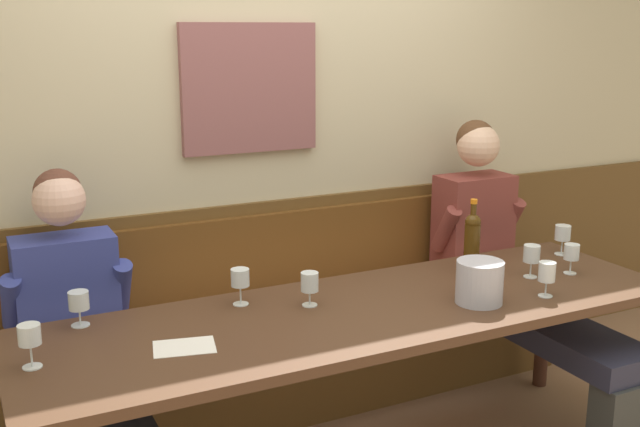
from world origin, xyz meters
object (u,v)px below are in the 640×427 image
(dining_table, at_px, (363,325))
(wine_glass_center_front, at_px, (240,279))
(person_center_left_seat, at_px, (84,355))
(wine_glass_right_end, at_px, (79,302))
(wall_bench, at_px, (291,352))
(wine_glass_mid_left, at_px, (572,253))
(wine_bottle_green_tall, at_px, (472,241))
(wine_glass_by_bottle, at_px, (547,274))
(wine_glass_mid_right, at_px, (532,254))
(wine_glass_center_rear, at_px, (563,234))
(wine_glass_near_bucket, at_px, (310,284))
(ice_bucket, at_px, (479,282))
(wine_glass_left_end, at_px, (30,337))
(person_right_seat, at_px, (511,265))

(dining_table, relative_size, wine_glass_center_front, 18.09)
(person_center_left_seat, bearing_deg, wine_glass_right_end, -101.85)
(wall_bench, bearing_deg, wine_glass_mid_left, -35.27)
(wine_bottle_green_tall, xyz_separation_m, wine_glass_by_bottle, (0.09, -0.38, -0.05))
(wine_glass_mid_left, distance_m, wine_glass_center_front, 1.48)
(wine_glass_mid_right, bearing_deg, wine_glass_center_rear, 28.32)
(person_center_left_seat, bearing_deg, wine_glass_center_front, -8.09)
(wall_bench, bearing_deg, wine_glass_near_bucket, -106.79)
(wine_glass_near_bucket, bearing_deg, wall_bench, 73.21)
(wine_glass_mid_right, height_order, wine_glass_near_bucket, wine_glass_mid_right)
(ice_bucket, distance_m, wine_glass_by_bottle, 0.30)
(wine_glass_mid_left, bearing_deg, wine_bottle_green_tall, 153.27)
(wine_bottle_green_tall, relative_size, wine_glass_mid_right, 2.33)
(dining_table, relative_size, wine_glass_mid_right, 18.23)
(ice_bucket, xyz_separation_m, wine_glass_by_bottle, (0.29, -0.06, 0.01))
(person_center_left_seat, height_order, wine_glass_center_front, person_center_left_seat)
(wall_bench, bearing_deg, dining_table, -90.00)
(wine_glass_right_end, relative_size, wine_glass_near_bucket, 0.97)
(wine_bottle_green_tall, distance_m, wine_glass_near_bucket, 0.82)
(person_center_left_seat, xyz_separation_m, wine_glass_left_end, (-0.21, -0.33, 0.23))
(wine_bottle_green_tall, height_order, wine_glass_mid_left, wine_bottle_green_tall)
(wine_glass_center_front, xyz_separation_m, wine_glass_near_bucket, (0.24, -0.13, -0.01))
(ice_bucket, bearing_deg, dining_table, 160.93)
(wine_glass_center_front, bearing_deg, wine_glass_near_bucket, -28.74)
(wine_glass_center_rear, bearing_deg, wine_glass_by_bottle, -139.20)
(wall_bench, relative_size, wine_glass_by_bottle, 20.27)
(dining_table, height_order, wine_bottle_green_tall, wine_bottle_green_tall)
(dining_table, height_order, wine_glass_right_end, wine_glass_right_end)
(wine_glass_center_front, xyz_separation_m, wine_glass_left_end, (-0.81, -0.24, 0.00))
(wine_glass_center_rear, bearing_deg, wine_glass_near_bucket, -176.59)
(wall_bench, relative_size, wine_glass_near_bucket, 21.69)
(wine_bottle_green_tall, bearing_deg, ice_bucket, -122.54)
(person_center_left_seat, distance_m, ice_bucket, 1.55)
(dining_table, height_order, wine_glass_left_end, wine_glass_left_end)
(wine_glass_left_end, bearing_deg, person_center_left_seat, 57.73)
(wine_glass_center_front, bearing_deg, wine_glass_mid_left, -11.20)
(person_right_seat, relative_size, wine_glass_near_bucket, 9.95)
(wine_glass_near_bucket, bearing_deg, person_center_left_seat, 165.52)
(wine_bottle_green_tall, bearing_deg, wine_glass_center_front, 175.22)
(dining_table, relative_size, ice_bucket, 14.15)
(wine_glass_by_bottle, distance_m, wine_glass_left_end, 1.97)
(person_center_left_seat, bearing_deg, wine_glass_mid_left, -10.30)
(ice_bucket, relative_size, wine_bottle_green_tall, 0.55)
(wine_glass_by_bottle, bearing_deg, wine_glass_near_bucket, 159.76)
(person_center_left_seat, relative_size, wine_glass_right_end, 9.63)
(ice_bucket, relative_size, wine_glass_center_front, 1.28)
(wine_glass_by_bottle, height_order, wine_glass_near_bucket, wine_glass_by_bottle)
(wine_glass_right_end, bearing_deg, dining_table, -16.68)
(dining_table, bearing_deg, wine_bottle_green_tall, 14.08)
(person_center_left_seat, distance_m, wine_glass_mid_right, 1.90)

